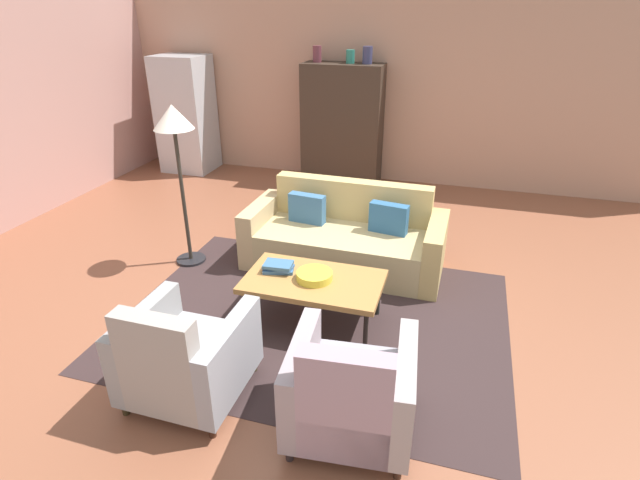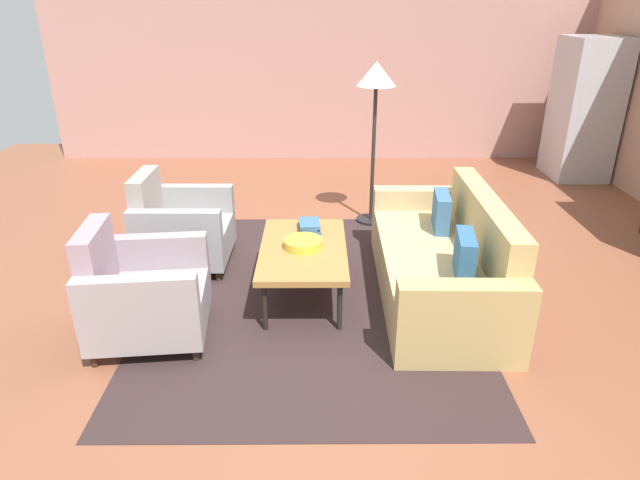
{
  "view_description": "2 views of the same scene",
  "coord_description": "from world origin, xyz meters",
  "px_view_note": "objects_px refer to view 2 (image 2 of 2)",
  "views": [
    {
      "loc": [
        1.11,
        -3.69,
        2.63
      ],
      "look_at": [
        -0.12,
        0.43,
        0.53
      ],
      "focal_mm": 27.65,
      "sensor_mm": 36.0,
      "label": 1
    },
    {
      "loc": [
        4.04,
        -0.05,
        2.31
      ],
      "look_at": [
        0.3,
        -0.03,
        0.64
      ],
      "focal_mm": 30.69,
      "sensor_mm": 36.0,
      "label": 2
    }
  ],
  "objects_px": {
    "armchair_right": "(140,295)",
    "refrigerator": "(584,109)",
    "armchair_left": "(178,230)",
    "fruit_bowl": "(303,243)",
    "coffee_table": "(303,251)",
    "book_stack": "(309,226)",
    "couch": "(447,264)",
    "floor_lamp": "(376,89)"
  },
  "relations": [
    {
      "from": "refrigerator",
      "to": "floor_lamp",
      "type": "height_order",
      "value": "refrigerator"
    },
    {
      "from": "armchair_left",
      "to": "refrigerator",
      "type": "relative_size",
      "value": 0.48
    },
    {
      "from": "couch",
      "to": "coffee_table",
      "type": "distance_m",
      "value": 1.19
    },
    {
      "from": "coffee_table",
      "to": "floor_lamp",
      "type": "bearing_deg",
      "value": 156.67
    },
    {
      "from": "armchair_left",
      "to": "floor_lamp",
      "type": "height_order",
      "value": "floor_lamp"
    },
    {
      "from": "book_stack",
      "to": "floor_lamp",
      "type": "height_order",
      "value": "floor_lamp"
    },
    {
      "from": "armchair_left",
      "to": "book_stack",
      "type": "relative_size",
      "value": 2.98
    },
    {
      "from": "couch",
      "to": "refrigerator",
      "type": "distance_m",
      "value": 4.24
    },
    {
      "from": "armchair_right",
      "to": "floor_lamp",
      "type": "height_order",
      "value": "floor_lamp"
    },
    {
      "from": "couch",
      "to": "fruit_bowl",
      "type": "xyz_separation_m",
      "value": [
        0.01,
        -1.19,
        0.19
      ]
    },
    {
      "from": "armchair_left",
      "to": "fruit_bowl",
      "type": "xyz_separation_m",
      "value": [
        0.61,
        1.17,
        0.14
      ]
    },
    {
      "from": "book_stack",
      "to": "floor_lamp",
      "type": "xyz_separation_m",
      "value": [
        -1.32,
        0.67,
        0.96
      ]
    },
    {
      "from": "armchair_left",
      "to": "refrigerator",
      "type": "bearing_deg",
      "value": 119.9
    },
    {
      "from": "book_stack",
      "to": "refrigerator",
      "type": "relative_size",
      "value": 0.16
    },
    {
      "from": "coffee_table",
      "to": "book_stack",
      "type": "xyz_separation_m",
      "value": [
        -0.34,
        0.05,
        0.08
      ]
    },
    {
      "from": "couch",
      "to": "refrigerator",
      "type": "bearing_deg",
      "value": -35.87
    },
    {
      "from": "refrigerator",
      "to": "floor_lamp",
      "type": "xyz_separation_m",
      "value": [
        1.69,
        -2.99,
        0.52
      ]
    },
    {
      "from": "fruit_bowl",
      "to": "book_stack",
      "type": "bearing_deg",
      "value": 172.48
    },
    {
      "from": "coffee_table",
      "to": "refrigerator",
      "type": "height_order",
      "value": "refrigerator"
    },
    {
      "from": "coffee_table",
      "to": "floor_lamp",
      "type": "xyz_separation_m",
      "value": [
        -1.66,
        0.72,
        1.04
      ]
    },
    {
      "from": "coffee_table",
      "to": "fruit_bowl",
      "type": "distance_m",
      "value": 0.07
    },
    {
      "from": "book_stack",
      "to": "refrigerator",
      "type": "bearing_deg",
      "value": 129.4
    },
    {
      "from": "coffee_table",
      "to": "fruit_bowl",
      "type": "height_order",
      "value": "fruit_bowl"
    },
    {
      "from": "coffee_table",
      "to": "armchair_right",
      "type": "relative_size",
      "value": 1.36
    },
    {
      "from": "armchair_right",
      "to": "floor_lamp",
      "type": "relative_size",
      "value": 0.51
    },
    {
      "from": "armchair_left",
      "to": "fruit_bowl",
      "type": "height_order",
      "value": "armchair_left"
    },
    {
      "from": "couch",
      "to": "refrigerator",
      "type": "xyz_separation_m",
      "value": [
        -3.35,
        2.52,
        0.64
      ]
    },
    {
      "from": "armchair_left",
      "to": "armchair_right",
      "type": "distance_m",
      "value": 1.21
    },
    {
      "from": "armchair_right",
      "to": "floor_lamp",
      "type": "bearing_deg",
      "value": 134.91
    },
    {
      "from": "book_stack",
      "to": "refrigerator",
      "type": "height_order",
      "value": "refrigerator"
    },
    {
      "from": "couch",
      "to": "book_stack",
      "type": "xyz_separation_m",
      "value": [
        -0.34,
        -1.14,
        0.2
      ]
    },
    {
      "from": "couch",
      "to": "coffee_table",
      "type": "relative_size",
      "value": 1.76
    },
    {
      "from": "couch",
      "to": "armchair_left",
      "type": "bearing_deg",
      "value": 76.71
    },
    {
      "from": "armchair_right",
      "to": "refrigerator",
      "type": "distance_m",
      "value": 6.3
    },
    {
      "from": "floor_lamp",
      "to": "armchair_right",
      "type": "bearing_deg",
      "value": -39.71
    },
    {
      "from": "coffee_table",
      "to": "refrigerator",
      "type": "distance_m",
      "value": 5.02
    },
    {
      "from": "coffee_table",
      "to": "fruit_bowl",
      "type": "relative_size",
      "value": 3.8
    },
    {
      "from": "armchair_left",
      "to": "refrigerator",
      "type": "height_order",
      "value": "refrigerator"
    },
    {
      "from": "refrigerator",
      "to": "coffee_table",
      "type": "bearing_deg",
      "value": -47.9
    },
    {
      "from": "armchair_left",
      "to": "fruit_bowl",
      "type": "relative_size",
      "value": 2.79
    },
    {
      "from": "armchair_right",
      "to": "refrigerator",
      "type": "relative_size",
      "value": 0.48
    },
    {
      "from": "fruit_bowl",
      "to": "refrigerator",
      "type": "bearing_deg",
      "value": 132.17
    }
  ]
}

